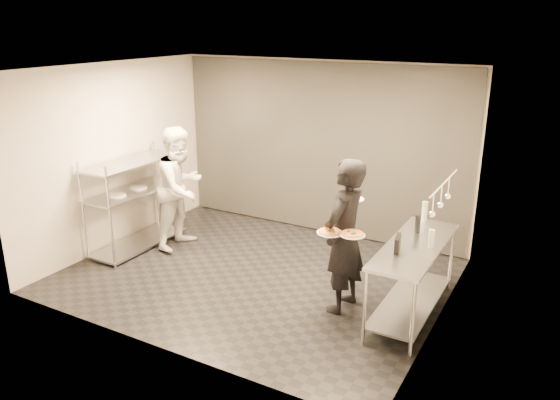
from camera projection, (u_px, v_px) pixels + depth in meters
The scene contains 13 objects.
room_shell at pixel (295, 159), 8.11m from camera, with size 5.00×4.00×2.80m.
pass_rack at pixel (135, 199), 8.33m from camera, with size 0.60×1.60×1.50m.
prep_counter at pixel (413, 267), 6.37m from camera, with size 0.60×1.80×0.92m.
utensil_rail at pixel (442, 196), 5.97m from camera, with size 0.07×1.20×0.31m.
waiter at pixel (344, 236), 6.44m from camera, with size 0.69×0.45×1.89m, color black.
chef at pixel (181, 188), 8.31m from camera, with size 0.91×0.71×1.88m, color white.
pizza_plate_near at pixel (330, 232), 6.25m from camera, with size 0.30×0.30×0.05m.
pizza_plate_far at pixel (352, 234), 6.11m from camera, with size 0.29×0.29×0.05m.
salad_plate at pixel (353, 197), 6.59m from camera, with size 0.26×0.26×0.07m.
pos_monitor at pixel (398, 244), 6.07m from camera, with size 0.05×0.25×0.18m, color black.
bottle_green at pixel (425, 211), 6.95m from camera, with size 0.07×0.07×0.26m, color gray.
bottle_clear at pixel (431, 238), 6.17m from camera, with size 0.06×0.06×0.21m, color gray.
bottle_dark at pixel (418, 224), 6.59m from camera, with size 0.07×0.07×0.23m, color black.
Camera 1 is at (3.66, -5.82, 3.38)m, focal length 35.00 mm.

